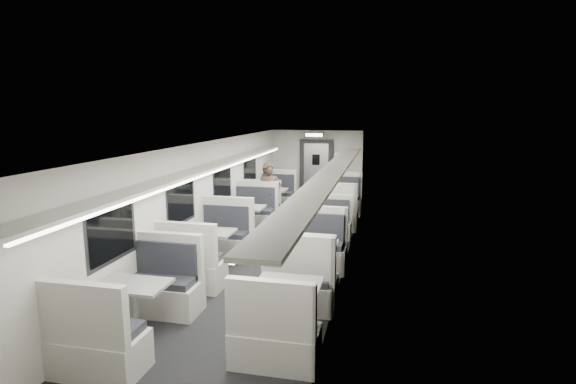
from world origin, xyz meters
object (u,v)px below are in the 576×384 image
at_px(booth_left_b, 244,223).
at_px(exit_sign, 314,135).
at_px(booth_right_a, 338,206).
at_px(passenger, 269,196).
at_px(booth_left_c, 210,250).
at_px(vestibule_door, 316,172).
at_px(booth_right_d, 289,307).
at_px(booth_left_a, 270,202).
at_px(booth_right_b, 327,231).
at_px(booth_right_c, 310,264).
at_px(booth_left_d, 135,310).

height_order(booth_left_b, exit_sign, exit_sign).
height_order(booth_right_a, passenger, passenger).
relative_size(booth_left_c, exit_sign, 3.68).
bearing_deg(booth_left_c, vestibule_door, 81.66).
bearing_deg(booth_right_d, passenger, 107.38).
distance_m(booth_left_a, booth_left_c, 4.60).
bearing_deg(booth_left_b, booth_left_a, 90.00).
distance_m(booth_right_b, exit_sign, 4.78).
bearing_deg(vestibule_door, booth_right_d, -83.58).
distance_m(booth_right_b, booth_right_c, 2.42).
distance_m(booth_right_a, booth_right_c, 4.80).
distance_m(booth_right_c, passenger, 3.98).
distance_m(booth_right_c, vestibule_door, 7.26).
xyz_separation_m(booth_left_d, vestibule_door, (1.00, 9.47, 0.64)).
relative_size(booth_left_b, booth_right_a, 1.01).
bearing_deg(booth_right_a, booth_left_b, -130.37).
xyz_separation_m(booth_left_a, passenger, (0.34, -1.35, 0.45)).
relative_size(booth_right_c, vestibule_door, 1.09).
bearing_deg(booth_right_c, booth_right_d, -90.00).
distance_m(booth_right_a, vestibule_door, 2.64).
height_order(booth_left_b, booth_right_c, booth_left_b).
distance_m(passenger, vestibule_door, 3.64).
relative_size(booth_right_d, passenger, 1.24).
xyz_separation_m(booth_right_a, booth_right_c, (0.00, -4.80, -0.01)).
relative_size(booth_right_b, vestibule_door, 0.92).
bearing_deg(booth_right_d, booth_right_b, 90.00).
bearing_deg(booth_right_a, booth_right_c, -90.00).
bearing_deg(vestibule_door, booth_left_b, -101.97).
height_order(passenger, vestibule_door, vestibule_door).
height_order(booth_left_b, booth_left_d, booth_left_b).
bearing_deg(booth_left_a, booth_right_c, -67.97).
bearing_deg(exit_sign, booth_left_c, -98.97).
distance_m(booth_right_a, exit_sign, 2.83).
bearing_deg(booth_right_c, exit_sign, 98.52).
xyz_separation_m(booth_right_a, vestibule_door, (-1.00, 2.36, 0.62)).
distance_m(booth_left_d, vestibule_door, 9.55).
distance_m(booth_right_d, exit_sign, 8.66).
height_order(booth_left_c, booth_left_d, booth_left_c).
height_order(booth_right_c, passenger, passenger).
xyz_separation_m(booth_left_c, booth_right_b, (2.00, 2.08, -0.06)).
xyz_separation_m(booth_right_b, booth_right_c, (0.00, -2.42, 0.06)).
relative_size(booth_right_a, exit_sign, 3.78).
relative_size(booth_left_c, passenger, 1.31).
bearing_deg(booth_right_c, booth_right_a, 90.00).
bearing_deg(passenger, booth_right_c, -89.17).
bearing_deg(booth_right_d, booth_left_d, -163.56).
distance_m(booth_left_a, exit_sign, 2.74).
bearing_deg(booth_left_c, booth_left_d, -90.00).
bearing_deg(passenger, booth_right_d, -96.62).
relative_size(booth_left_c, booth_right_a, 0.97).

